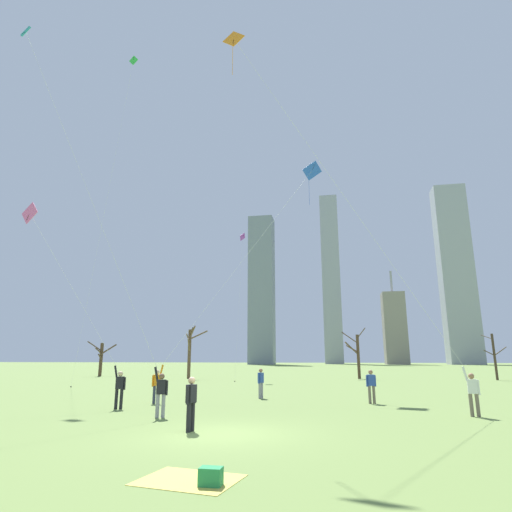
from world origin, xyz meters
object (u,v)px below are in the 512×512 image
kite_flyer_midfield_center_teal (136,324)px  bystander_far_off_by_trees (261,382)px  bystander_watching_nearby (371,385)px  distant_kite_drifting_left_green (126,100)px  kite_flyer_far_back_orange (415,306)px  picnic_spot (201,478)px  bystander_strolling_midfield (191,401)px  bare_tree_right_of_center (357,354)px  bare_tree_left_of_center (190,350)px  kite_flyer_foreground_left_pink (97,344)px  bare_tree_leftmost (494,355)px  bare_tree_rightmost (101,357)px  distant_kite_high_overhead_purple (242,247)px  kite_flyer_midfield_left_blue (210,311)px

kite_flyer_midfield_center_teal → bystander_far_off_by_trees: kite_flyer_midfield_center_teal is taller
bystander_watching_nearby → distant_kite_drifting_left_green: distant_kite_drifting_left_green is taller
kite_flyer_far_back_orange → picnic_spot: (-5.77, -10.36, -4.19)m
bystander_far_off_by_trees → bystander_strolling_midfield: same height
bystander_watching_nearby → picnic_spot: bystander_watching_nearby is taller
kite_flyer_midfield_center_teal → distant_kite_drifting_left_green: bearing=122.7°
bare_tree_right_of_center → bystander_strolling_midfield: bearing=-100.7°
kite_flyer_midfield_center_teal → kite_flyer_far_back_orange: (11.18, 2.30, 0.77)m
distant_kite_drifting_left_green → picnic_spot: (15.49, -23.80, -25.18)m
bystander_strolling_midfield → picnic_spot: size_ratio=0.80×
distant_kite_drifting_left_green → bare_tree_left_of_center: 26.50m
kite_flyer_far_back_orange → bystander_strolling_midfield: kite_flyer_far_back_orange is taller
kite_flyer_foreground_left_pink → bystander_watching_nearby: 13.41m
distant_kite_drifting_left_green → bare_tree_left_of_center: distant_kite_drifting_left_green is taller
bystander_strolling_midfield → bare_tree_leftmost: size_ratio=0.35×
bystander_strolling_midfield → bare_tree_rightmost: 44.28m
kite_flyer_far_back_orange → bare_tree_leftmost: bearing=67.1°
kite_flyer_far_back_orange → bare_tree_right_of_center: bearing=91.9°
distant_kite_drifting_left_green → bare_tree_right_of_center: size_ratio=5.51×
kite_flyer_midfield_center_teal → bystander_watching_nearby: size_ratio=11.93×
kite_flyer_midfield_center_teal → bystander_far_off_by_trees: bearing=66.4°
kite_flyer_far_back_orange → bare_tree_rightmost: kite_flyer_far_back_orange is taller
kite_flyer_midfield_center_teal → bare_tree_leftmost: (23.97, 32.61, -0.98)m
kite_flyer_midfield_center_teal → distant_kite_high_overhead_purple: bearing=94.1°
bystander_strolling_midfield → picnic_spot: 5.66m
kite_flyer_midfield_center_teal → bystander_strolling_midfield: 5.14m
kite_flyer_midfield_center_teal → bystander_watching_nearby: 11.93m
kite_flyer_far_back_orange → bare_tree_right_of_center: kite_flyer_far_back_orange is taller
kite_flyer_midfield_center_teal → bare_tree_rightmost: size_ratio=4.52×
kite_flyer_foreground_left_pink → distant_kite_high_overhead_purple: bearing=88.2°
picnic_spot → bare_tree_right_of_center: bare_tree_right_of_center is taller
kite_flyer_midfield_left_blue → bare_tree_right_of_center: kite_flyer_midfield_left_blue is taller
bystander_watching_nearby → distant_kite_drifting_left_green: 32.59m
kite_flyer_midfield_center_teal → bare_tree_rightmost: kite_flyer_midfield_center_teal is taller
distant_kite_high_overhead_purple → kite_flyer_midfield_center_teal: bearing=-85.9°
bystander_watching_nearby → bare_tree_left_of_center: size_ratio=0.29×
kite_flyer_midfield_center_teal → bystander_watching_nearby: (9.56, 6.64, -2.61)m
kite_flyer_midfield_center_teal → bystander_far_off_by_trees: size_ratio=11.93×
bystander_far_off_by_trees → bystander_watching_nearby: bearing=-16.7°
kite_flyer_midfield_left_blue → bystander_strolling_midfield: kite_flyer_midfield_left_blue is taller
distant_kite_high_overhead_purple → bare_tree_right_of_center: (12.34, 3.17, -11.88)m
bystander_watching_nearby → bare_tree_right_of_center: 26.38m
distant_kite_high_overhead_purple → kite_flyer_midfield_left_blue: bearing=-82.2°
kite_flyer_midfield_center_teal → bystander_strolling_midfield: kite_flyer_midfield_center_teal is taller
bystander_strolling_midfield → bystander_far_off_by_trees: bearing=88.7°
kite_flyer_midfield_left_blue → bystander_strolling_midfield: size_ratio=10.32×
distant_kite_high_overhead_purple → bare_tree_left_of_center: bearing=177.0°
bystander_far_off_by_trees → bare_tree_left_of_center: size_ratio=0.29×
kite_flyer_far_back_orange → bystander_far_off_by_trees: kite_flyer_far_back_orange is taller
bystander_far_off_by_trees → bare_tree_leftmost: 31.63m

